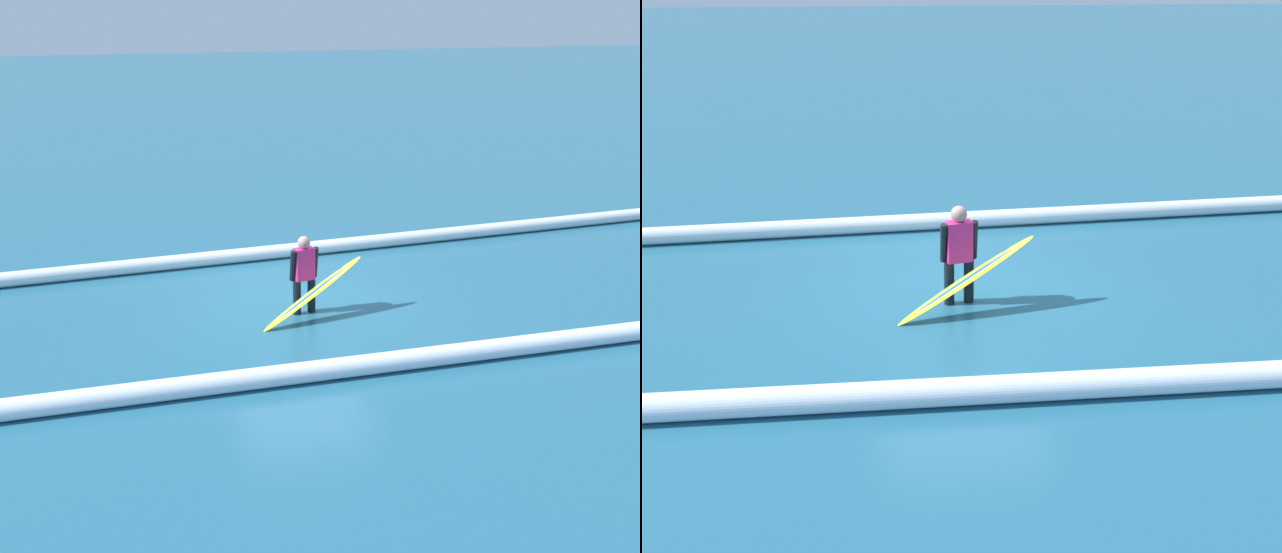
% 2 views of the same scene
% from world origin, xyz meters
% --- Properties ---
extents(ground_plane, '(134.72, 134.72, 0.00)m').
position_xyz_m(ground_plane, '(0.00, 0.00, 0.00)').
color(ground_plane, '#24607B').
extents(surfer, '(0.51, 0.29, 1.39)m').
position_xyz_m(surfer, '(0.12, 0.57, 0.78)').
color(surfer, black).
rests_on(surfer, ground_plane).
extents(surfboard, '(1.95, 0.82, 0.99)m').
position_xyz_m(surfboard, '(0.05, 0.92, 0.48)').
color(surfboard, yellow).
rests_on(surfboard, ground_plane).
extents(wave_crest_foreground, '(16.56, 1.30, 0.29)m').
position_xyz_m(wave_crest_foreground, '(-1.63, -2.65, 0.15)').
color(wave_crest_foreground, white).
rests_on(wave_crest_foreground, ground_plane).
extents(wave_crest_midground, '(14.30, 0.32, 0.31)m').
position_xyz_m(wave_crest_midground, '(-1.63, 3.16, 0.15)').
color(wave_crest_midground, white).
rests_on(wave_crest_midground, ground_plane).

